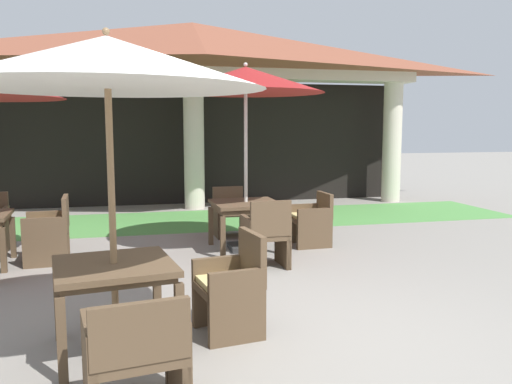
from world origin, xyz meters
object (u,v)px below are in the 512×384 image
object	(u,v)px
patio_umbrella_near_foreground	(107,64)
patio_umbrella_mid_right	(246,82)
patio_chair_near_foreground_south	(136,355)
patio_chair_mid_left_east	(50,232)
patio_chair_mid_right_north	(230,213)
patio_table_near_foreground	(114,275)
patio_chair_mid_right_east	(311,220)
patio_table_mid_right	(246,208)
patio_chair_mid_right_south	(266,236)
patio_chair_near_foreground_east	(232,288)

from	to	relation	value
patio_umbrella_near_foreground	patio_umbrella_mid_right	distance (m)	3.77
patio_chair_near_foreground_south	patio_chair_mid_left_east	world-z (taller)	patio_chair_mid_left_east
patio_chair_mid_right_north	patio_table_near_foreground	bearing A→B (deg)	65.49
patio_chair_mid_right_east	patio_table_mid_right	bearing A→B (deg)	90.00
patio_chair_mid_left_east	patio_table_mid_right	distance (m)	2.80
patio_umbrella_near_foreground	patio_chair_mid_right_south	bearing A→B (deg)	50.03
patio_table_near_foreground	patio_chair_near_foreground_south	bearing A→B (deg)	-81.23
patio_chair_near_foreground_east	patio_chair_near_foreground_south	world-z (taller)	patio_chair_near_foreground_east
patio_table_mid_right	patio_chair_mid_right_east	world-z (taller)	patio_chair_mid_right_east
patio_chair_near_foreground_east	patio_chair_near_foreground_south	distance (m)	1.44
patio_umbrella_near_foreground	patio_chair_near_foreground_south	world-z (taller)	patio_umbrella_near_foreground
patio_chair_near_foreground_east	patio_table_near_foreground	bearing A→B (deg)	90.00
patio_umbrella_near_foreground	patio_chair_mid_left_east	distance (m)	3.86
patio_table_near_foreground	patio_umbrella_near_foreground	xyz separation A→B (m)	(-0.00, 0.00, 1.69)
patio_table_near_foreground	patio_chair_near_foreground_south	world-z (taller)	patio_chair_near_foreground_south
patio_chair_mid_right_north	patio_chair_mid_right_south	bearing A→B (deg)	90.00
patio_chair_near_foreground_east	patio_chair_near_foreground_south	xyz separation A→B (m)	(-0.85, -1.16, -0.02)
patio_chair_near_foreground_east	patio_chair_mid_right_south	bearing A→B (deg)	-31.31
patio_table_mid_right	patio_umbrella_mid_right	xyz separation A→B (m)	(0.00, 0.00, 1.88)
patio_table_near_foreground	patio_chair_mid_right_north	distance (m)	4.71
patio_umbrella_near_foreground	patio_chair_near_foreground_south	size ratio (longest dim) A/B	3.24
patio_table_mid_right	patio_chair_mid_right_north	world-z (taller)	patio_chair_mid_right_north
patio_umbrella_mid_right	patio_chair_mid_right_south	world-z (taller)	patio_umbrella_mid_right
patio_umbrella_near_foreground	patio_chair_mid_right_north	world-z (taller)	patio_umbrella_near_foreground
patio_chair_near_foreground_south	patio_chair_mid_right_north	size ratio (longest dim) A/B	0.98
patio_chair_mid_right_north	patio_chair_near_foreground_east	bearing A→B (deg)	77.30
patio_table_near_foreground	patio_chair_mid_right_east	distance (m)	4.42
patio_chair_mid_right_north	patio_table_mid_right	bearing A→B (deg)	90.00
patio_table_mid_right	patio_table_near_foreground	bearing A→B (deg)	-119.06
patio_umbrella_near_foreground	patio_chair_near_foreground_east	size ratio (longest dim) A/B	2.86
patio_chair_mid_right_east	patio_chair_near_foreground_south	bearing A→B (deg)	145.64
patio_umbrella_near_foreground	patio_chair_mid_right_south	xyz separation A→B (m)	(1.87, 2.23, -1.91)
patio_chair_mid_left_east	patio_umbrella_mid_right	world-z (taller)	patio_umbrella_mid_right
patio_umbrella_near_foreground	patio_chair_mid_right_north	size ratio (longest dim) A/B	3.16
patio_table_near_foreground	patio_chair_near_foreground_south	distance (m)	1.05
patio_chair_mid_right_south	patio_chair_mid_left_east	bearing A→B (deg)	158.79
patio_chair_near_foreground_east	patio_chair_mid_left_east	distance (m)	3.63
patio_chair_mid_right_south	patio_chair_mid_right_east	world-z (taller)	patio_chair_mid_right_south
patio_chair_mid_left_east	patio_chair_mid_right_north	size ratio (longest dim) A/B	1.10
patio_chair_near_foreground_east	patio_chair_mid_right_east	size ratio (longest dim) A/B	1.10
patio_table_mid_right	patio_chair_mid_right_east	size ratio (longest dim) A/B	1.23
patio_table_near_foreground	patio_table_mid_right	bearing A→B (deg)	60.94
patio_chair_near_foreground_south	patio_chair_mid_right_south	bearing A→B (deg)	53.31
patio_chair_mid_left_east	patio_chair_mid_right_north	xyz separation A→B (m)	(2.75, 1.14, -0.03)
patio_chair_near_foreground_south	patio_chair_mid_right_south	world-z (taller)	patio_chair_mid_right_south
patio_table_near_foreground	patio_chair_mid_right_south	xyz separation A→B (m)	(1.87, 2.23, -0.23)
patio_table_mid_right	patio_chair_mid_right_north	bearing A→B (deg)	92.15
patio_chair_near_foreground_south	patio_table_mid_right	distance (m)	4.62
patio_chair_near_foreground_east	patio_table_mid_right	bearing A→B (deg)	-23.44
patio_umbrella_near_foreground	patio_chair_mid_right_south	distance (m)	3.48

